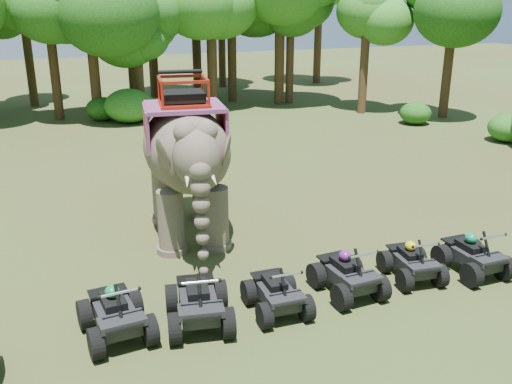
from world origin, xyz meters
TOP-DOWN VIEW (x-y plane):
  - ground at (0.00, 0.00)m, footprint 110.00×110.00m
  - elephant at (-1.31, 3.44)m, footprint 3.07×5.85m
  - atv_0 at (-3.97, -1.31)m, footprint 1.54×1.98m
  - atv_1 at (-2.25, -1.45)m, footprint 1.62×2.05m
  - atv_2 at (-0.47, -1.52)m, footprint 1.20×1.65m
  - atv_3 at (1.41, -1.32)m, footprint 1.43×1.86m
  - atv_4 at (3.28, -1.20)m, footprint 1.29×1.69m
  - atv_5 at (4.92, -1.45)m, footprint 1.33×1.78m
  - tree_0 at (0.00, 21.11)m, footprint 4.59×4.59m
  - tree_1 at (4.95, 23.67)m, footprint 5.89×5.89m
  - tree_2 at (9.69, 22.13)m, footprint 4.81×4.81m
  - tree_3 at (12.48, 17.66)m, footprint 4.68×4.68m
  - tree_4 at (16.26, 14.96)m, footprint 5.27×5.27m
  - tree_27 at (-4.52, 21.81)m, footprint 4.97×4.97m
  - tree_28 at (4.85, 27.11)m, footprint 7.03×7.03m
  - tree_29 at (8.93, 22.03)m, footprint 7.49×7.49m
  - tree_30 at (15.06, 29.39)m, footprint 6.57×6.57m
  - tree_32 at (-5.92, 26.54)m, footprint 5.20×5.20m
  - tree_34 at (-0.14, 22.81)m, footprint 5.12×5.12m
  - tree_35 at (-2.47, 20.86)m, footprint 6.18×6.18m
  - tree_36 at (7.45, 29.84)m, footprint 5.58×5.58m
  - tree_38 at (1.84, 27.12)m, footprint 7.28×7.28m
  - tree_39 at (6.40, 23.94)m, footprint 6.41×6.41m
  - tree_43 at (4.48, 21.69)m, footprint 5.71×5.71m

SIDE VIEW (x-z plane):
  - ground at x=0.00m, z-range 0.00..0.00m
  - atv_4 at x=3.28m, z-range 0.00..1.19m
  - atv_2 at x=-0.47m, z-range 0.00..1.22m
  - atv_5 at x=4.92m, z-range 0.00..1.28m
  - atv_3 at x=1.41m, z-range 0.00..1.31m
  - atv_0 at x=-3.97m, z-range 0.00..1.36m
  - atv_1 at x=-2.25m, z-range 0.00..1.39m
  - elephant at x=-1.31m, z-range 0.00..4.71m
  - tree_0 at x=0.00m, z-range 0.00..6.56m
  - tree_3 at x=12.48m, z-range 0.00..6.68m
  - tree_2 at x=9.69m, z-range 0.00..6.87m
  - tree_27 at x=-4.52m, z-range 0.00..7.11m
  - tree_34 at x=-0.14m, z-range 0.00..7.32m
  - tree_32 at x=-5.92m, z-range 0.00..7.43m
  - tree_4 at x=16.26m, z-range 0.00..7.53m
  - tree_36 at x=7.45m, z-range 0.00..7.97m
  - tree_43 at x=4.48m, z-range 0.00..8.15m
  - tree_1 at x=4.95m, z-range 0.00..8.41m
  - tree_35 at x=-2.47m, z-range 0.00..8.83m
  - tree_39 at x=6.40m, z-range 0.00..9.16m
  - tree_30 at x=15.06m, z-range 0.00..9.39m
  - tree_28 at x=4.85m, z-range 0.00..10.04m
  - tree_38 at x=1.84m, z-range 0.00..10.40m
  - tree_29 at x=8.93m, z-range 0.00..10.69m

